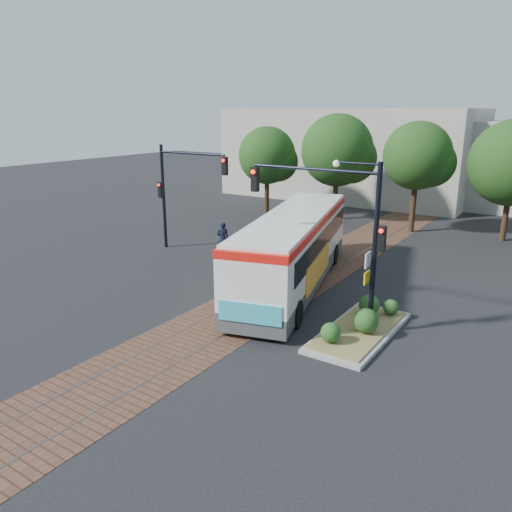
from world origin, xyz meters
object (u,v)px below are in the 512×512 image
(signal_pole_main, at_px, (343,218))
(signal_pole_left, at_px, (177,184))
(city_bus, at_px, (294,246))
(officer, at_px, (223,239))
(parked_car, at_px, (309,218))
(traffic_island, at_px, (361,325))

(signal_pole_main, bearing_deg, signal_pole_left, 158.55)
(city_bus, height_order, signal_pole_left, signal_pole_left)
(signal_pole_main, xyz_separation_m, officer, (-9.51, 5.36, -3.22))
(signal_pole_left, distance_m, parked_car, 10.85)
(signal_pole_main, xyz_separation_m, parked_car, (-8.94, 14.61, -3.59))
(parked_car, bearing_deg, traffic_island, -170.07)
(city_bus, bearing_deg, officer, 143.55)
(traffic_island, bearing_deg, city_bus, 145.23)
(traffic_island, bearing_deg, parked_car, 123.97)
(city_bus, relative_size, parked_car, 3.30)
(parked_car, bearing_deg, officer, 152.44)
(city_bus, relative_size, traffic_island, 2.47)
(traffic_island, height_order, signal_pole_left, signal_pole_left)
(parked_car, bearing_deg, signal_pole_main, -172.56)
(signal_pole_left, height_order, officer, signal_pole_left)
(officer, bearing_deg, traffic_island, 112.13)
(city_bus, relative_size, signal_pole_left, 2.14)
(signal_pole_main, bearing_deg, city_bus, 139.64)
(officer, bearing_deg, parked_car, -133.88)
(signal_pole_main, relative_size, signal_pole_left, 1.00)
(city_bus, bearing_deg, traffic_island, -50.33)
(signal_pole_main, distance_m, officer, 11.38)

